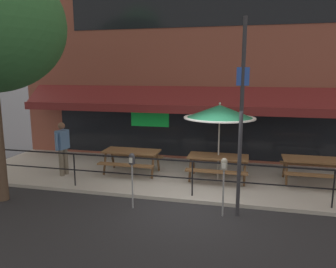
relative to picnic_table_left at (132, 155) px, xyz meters
The scene contains 12 objects.
ground_plane 2.96m from the picnic_table_left, 38.95° to the right, with size 120.00×120.00×0.00m, color #232326.
patio_deck 2.34m from the picnic_table_left, ahead, with size 15.00×4.00×0.10m, color #ADA89E.
restaurant_building 4.64m from the picnic_table_left, 47.21° to the left, with size 15.00×1.60×8.01m.
patio_railing 2.70m from the picnic_table_left, 33.99° to the right, with size 13.84×0.04×0.97m.
picnic_table_left is the anchor object (origin of this frame).
picnic_table_centre 2.79m from the picnic_table_left, ahead, with size 1.80×1.42×0.76m.
picnic_table_right 5.58m from the picnic_table_left, ahead, with size 1.80×1.42×0.76m.
patio_umbrella_centre 3.15m from the picnic_table_left, ahead, with size 2.14×2.14×2.38m.
pedestrian_walking 2.20m from the picnic_table_left, 161.96° to the right, with size 0.31×0.61×1.71m.
parking_meter_near 2.63m from the picnic_table_left, 70.03° to the right, with size 0.15×0.16×1.42m.
parking_meter_far 3.94m from the picnic_table_left, 37.44° to the right, with size 0.15×0.16×1.42m.
street_sign_pole 4.43m from the picnic_table_left, 33.25° to the right, with size 0.28×0.09×4.54m.
Camera 1 is at (1.29, -7.93, 3.37)m, focal length 35.00 mm.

